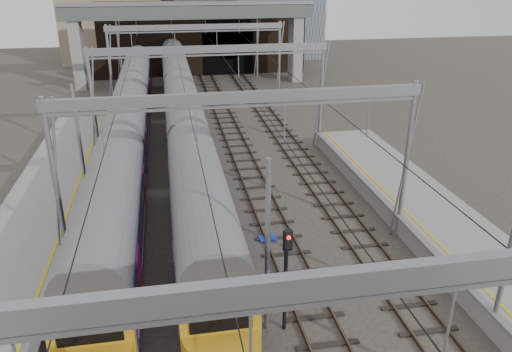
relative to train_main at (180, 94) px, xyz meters
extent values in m
cube|color=slate|center=(-6.15, -28.38, -1.38)|extent=(0.35, 55.00, 0.12)
cube|color=gold|center=(-6.65, -28.38, -1.32)|extent=(0.12, 55.00, 0.01)
cube|color=#4C3828|center=(-4.72, -15.88, -2.34)|extent=(0.08, 80.00, 0.16)
cube|color=#4C3828|center=(-3.28, -15.88, -2.34)|extent=(0.08, 80.00, 0.16)
cube|color=black|center=(-4.00, -15.88, -2.42)|extent=(2.40, 80.00, 0.14)
cube|color=#4C3828|center=(-0.72, -15.88, -2.34)|extent=(0.08, 80.00, 0.16)
cube|color=#4C3828|center=(0.72, -15.88, -2.34)|extent=(0.08, 80.00, 0.16)
cube|color=black|center=(0.00, -15.88, -2.42)|extent=(2.40, 80.00, 0.14)
cube|color=#4C3828|center=(3.28, -15.88, -2.34)|extent=(0.08, 80.00, 0.16)
cube|color=#4C3828|center=(4.72, -15.88, -2.34)|extent=(0.08, 80.00, 0.16)
cube|color=black|center=(4.00, -15.88, -2.42)|extent=(2.40, 80.00, 0.14)
cube|color=#4C3828|center=(7.28, -15.88, -2.34)|extent=(0.08, 80.00, 0.16)
cube|color=#4C3828|center=(8.72, -15.88, -2.34)|extent=(0.08, 80.00, 0.16)
cube|color=black|center=(8.00, -15.88, -2.42)|extent=(2.40, 80.00, 0.14)
cube|color=gray|center=(2.00, -36.88, 5.17)|extent=(16.80, 0.28, 0.50)
cylinder|color=gray|center=(-6.20, -22.88, 1.57)|extent=(0.24, 0.24, 8.00)
cylinder|color=gray|center=(10.20, -22.88, 1.57)|extent=(0.24, 0.24, 8.00)
cube|color=gray|center=(2.00, -22.88, 5.17)|extent=(16.80, 0.28, 0.50)
cylinder|color=gray|center=(-6.20, -8.88, 1.57)|extent=(0.24, 0.24, 8.00)
cylinder|color=gray|center=(10.20, -8.88, 1.57)|extent=(0.24, 0.24, 8.00)
cube|color=gray|center=(2.00, -8.88, 5.17)|extent=(16.80, 0.28, 0.50)
cylinder|color=gray|center=(-6.20, 5.12, 1.57)|extent=(0.24, 0.24, 8.00)
cylinder|color=gray|center=(10.20, 5.12, 1.57)|extent=(0.24, 0.24, 8.00)
cube|color=gray|center=(2.00, 5.12, 5.17)|extent=(16.80, 0.28, 0.50)
cylinder|color=gray|center=(-6.20, 17.12, 1.57)|extent=(0.24, 0.24, 8.00)
cylinder|color=gray|center=(10.20, 17.12, 1.57)|extent=(0.24, 0.24, 8.00)
cube|color=gray|center=(2.00, 17.12, 5.17)|extent=(16.80, 0.28, 0.50)
cube|color=black|center=(-4.00, -15.88, 3.07)|extent=(0.03, 80.00, 0.03)
cube|color=black|center=(0.00, -15.88, 3.07)|extent=(0.03, 80.00, 0.03)
cube|color=black|center=(4.00, -15.88, 3.07)|extent=(0.03, 80.00, 0.03)
cube|color=black|center=(8.00, -15.88, 3.07)|extent=(0.03, 80.00, 0.03)
cube|color=black|center=(4.00, 21.12, 2.07)|extent=(26.00, 2.00, 9.00)
cube|color=black|center=(7.00, 20.10, 0.17)|extent=(6.50, 0.10, 5.20)
cylinder|color=black|center=(7.00, 20.10, 2.77)|extent=(6.50, 0.10, 6.50)
cube|color=black|center=(-8.00, 20.12, -0.93)|extent=(6.00, 1.50, 3.00)
cube|color=gray|center=(-10.50, 15.12, 1.67)|extent=(1.20, 2.50, 8.20)
cube|color=gray|center=(14.50, 15.12, 1.67)|extent=(1.20, 2.50, 8.20)
cube|color=#4E5852|center=(2.00, 15.12, 5.77)|extent=(28.00, 3.00, 1.40)
cube|color=gray|center=(2.00, 15.12, 6.67)|extent=(28.00, 3.00, 0.30)
cube|color=black|center=(0.00, 0.08, -2.08)|extent=(2.10, 62.22, 0.70)
cube|color=#12153F|center=(0.00, 0.08, -0.24)|extent=(2.67, 62.22, 2.38)
cylinder|color=slate|center=(0.00, 0.08, 0.95)|extent=(2.62, 61.72, 2.62)
cube|color=black|center=(0.00, 0.08, 0.14)|extent=(2.69, 61.02, 0.72)
cube|color=#BC3A87|center=(0.00, 0.08, -0.91)|extent=(2.69, 61.22, 0.11)
cube|color=#BB8718|center=(0.00, -31.18, -0.34)|extent=(2.62, 0.60, 2.18)
cube|color=black|center=(0.00, -31.35, 0.24)|extent=(2.00, 0.08, 0.95)
cube|color=black|center=(-4.00, -7.71, -2.08)|extent=(2.09, 46.33, 0.70)
cube|color=#12153F|center=(-4.00, -7.71, -0.25)|extent=(2.66, 46.33, 2.37)
cylinder|color=slate|center=(-4.00, -7.71, 0.94)|extent=(2.60, 45.83, 2.60)
cube|color=black|center=(-4.00, -7.71, 0.13)|extent=(2.68, 45.13, 0.71)
cube|color=#BC3A87|center=(-4.00, -7.71, -0.91)|extent=(2.68, 45.33, 0.11)
cube|color=#BB8718|center=(-4.00, -31.03, -0.35)|extent=(2.60, 0.60, 2.17)
cube|color=black|center=(-4.00, -31.20, 0.23)|extent=(1.99, 0.08, 0.95)
cylinder|color=black|center=(2.65, -29.05, -0.31)|extent=(0.14, 0.14, 4.25)
cube|color=black|center=(2.65, -29.23, 1.56)|extent=(0.35, 0.28, 0.80)
sphere|color=red|center=(2.65, -29.35, 1.73)|extent=(0.16, 0.16, 0.16)
cube|color=silver|center=(-4.74, -29.33, -1.91)|extent=(0.57, 0.50, 1.05)
cube|color=#162DAB|center=(3.39, -22.26, -2.38)|extent=(0.96, 0.73, 0.10)
camera|label=1|loc=(-1.21, -44.03, 10.42)|focal=35.00mm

